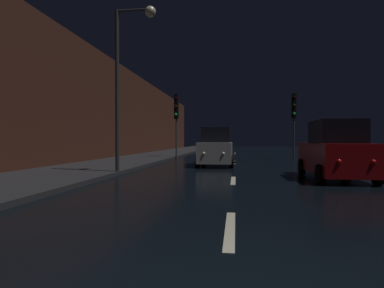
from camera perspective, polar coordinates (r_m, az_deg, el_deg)
name	(u,v)px	position (r m, az deg, el deg)	size (l,w,h in m)	color
ground	(235,157)	(26.57, 7.81, -2.38)	(26.02, 84.00, 0.02)	black
sidewalk_left	(156,156)	(27.45, -6.57, -2.10)	(4.40, 84.00, 0.15)	#28282B
building_facade_left	(112,110)	(25.02, -14.42, 5.99)	(0.80, 63.00, 7.46)	#472319
lane_centerline	(234,162)	(20.67, 7.75, -3.23)	(0.16, 31.34, 0.01)	beige
traffic_light_far_left	(176,112)	(24.45, -2.88, 5.89)	(0.32, 0.46, 4.98)	#38383A
traffic_light_far_right	(294,111)	(25.38, 18.10, 5.72)	(0.31, 0.46, 5.02)	#38383A
streetlamp_overhead	(128,63)	(13.31, -11.54, 14.22)	(1.70, 0.44, 6.79)	#2D2D30
car_approaching_headlights	(216,148)	(17.57, 4.42, -0.78)	(1.94, 4.21, 2.12)	silver
car_parked_right_near	(335,152)	(12.65, 24.64, -1.37)	(1.97, 4.26, 2.15)	maroon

